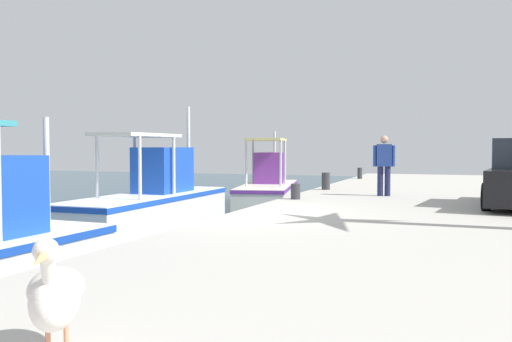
% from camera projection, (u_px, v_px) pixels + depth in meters
% --- Properties ---
extents(quay_pier, '(36.00, 10.00, 0.80)m').
position_uv_depth(quay_pier, '(488.00, 246.00, 9.87)').
color(quay_pier, '#BCB7AD').
rests_on(quay_pier, ground).
extents(fishing_boat_third, '(6.13, 1.78, 3.37)m').
position_uv_depth(fishing_boat_third, '(151.00, 202.00, 14.37)').
color(fishing_boat_third, white).
rests_on(fishing_boat_third, ground).
extents(fishing_boat_fourth, '(5.99, 2.93, 2.81)m').
position_uv_depth(fishing_boat_fourth, '(268.00, 187.00, 20.77)').
color(fishing_boat_fourth, silver).
rests_on(fishing_boat_fourth, ground).
extents(pelican, '(0.93, 0.67, 0.82)m').
position_uv_depth(pelican, '(55.00, 293.00, 3.68)').
color(pelican, tan).
rests_on(pelican, quay_pier).
extents(fisherman_standing, '(0.31, 0.60, 1.69)m').
position_uv_depth(fisherman_standing, '(384.00, 163.00, 15.39)').
color(fisherman_standing, '#1E234C').
rests_on(fisherman_standing, quay_pier).
extents(mooring_bollard_nearest, '(0.25, 0.25, 0.41)m').
position_uv_depth(mooring_bollard_nearest, '(296.00, 191.00, 14.46)').
color(mooring_bollard_nearest, '#333338').
rests_on(mooring_bollard_nearest, quay_pier).
extents(mooring_bollard_second, '(0.27, 0.27, 0.55)m').
position_uv_depth(mooring_bollard_second, '(326.00, 181.00, 17.71)').
color(mooring_bollard_second, '#333338').
rests_on(mooring_bollard_second, quay_pier).
extents(mooring_bollard_third, '(0.20, 0.20, 0.48)m').
position_uv_depth(mooring_bollard_third, '(360.00, 173.00, 23.69)').
color(mooring_bollard_third, '#333338').
rests_on(mooring_bollard_third, quay_pier).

